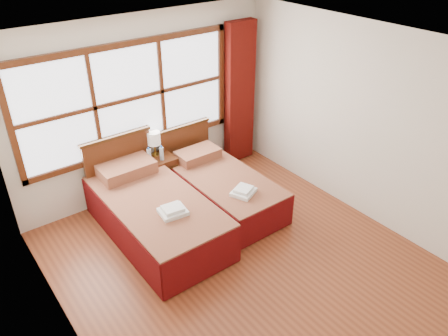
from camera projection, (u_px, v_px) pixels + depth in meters
floor at (245, 264)px, 5.29m from camera, size 4.50×4.50×0.00m
ceiling at (251, 51)px, 3.97m from camera, size 4.50×4.50×0.00m
wall_back at (146, 107)px, 6.17m from camera, size 4.00×0.00×4.00m
wall_left at (61, 249)px, 3.59m from camera, size 0.00×4.50×4.50m
wall_right at (366, 125)px, 5.67m from camera, size 0.00×4.50×4.50m
window at (129, 99)px, 5.92m from camera, size 3.16×0.06×1.56m
curtain at (240, 94)px, 6.98m from camera, size 0.50×0.16×2.30m
bed_left at (154, 212)px, 5.66m from camera, size 1.09×2.12×1.07m
bed_right at (221, 187)px, 6.26m from camera, size 0.95×1.97×0.92m
nightstand at (160, 175)px, 6.51m from camera, size 0.45×0.44×0.60m
towels_left at (173, 211)px, 5.21m from camera, size 0.35×0.31×0.09m
towels_right at (243, 191)px, 5.72m from camera, size 0.38×0.36×0.09m
lamp at (154, 139)px, 6.29m from camera, size 0.19×0.19×0.37m
bottle_near at (149, 155)px, 6.21m from camera, size 0.06×0.06×0.23m
bottle_far at (162, 153)px, 6.26m from camera, size 0.06×0.06×0.22m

